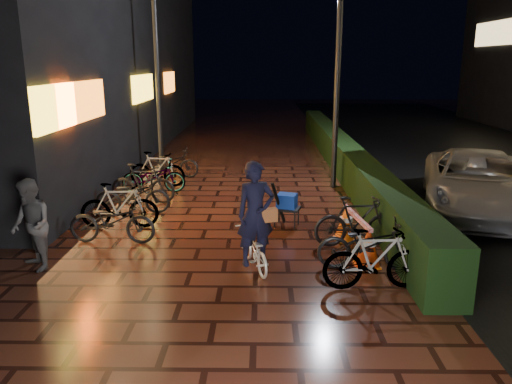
{
  "coord_description": "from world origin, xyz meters",
  "views": [
    {
      "loc": [
        0.66,
        -8.41,
        3.47
      ],
      "look_at": [
        0.54,
        0.66,
        1.1
      ],
      "focal_mm": 35.0,
      "sensor_mm": 36.0,
      "label": 1
    }
  ],
  "objects_px": {
    "van": "(477,182)",
    "traffic_barrier": "(356,234)",
    "bystander_person": "(31,225)",
    "cyclist": "(255,230)",
    "cart_assembly": "(286,203)"
  },
  "relations": [
    {
      "from": "bystander_person",
      "to": "cyclist",
      "type": "relative_size",
      "value": 0.84
    },
    {
      "from": "van",
      "to": "cart_assembly",
      "type": "distance_m",
      "value": 4.73
    },
    {
      "from": "traffic_barrier",
      "to": "cart_assembly",
      "type": "distance_m",
      "value": 1.96
    },
    {
      "from": "van",
      "to": "traffic_barrier",
      "type": "relative_size",
      "value": 2.84
    },
    {
      "from": "cyclist",
      "to": "bystander_person",
      "type": "bearing_deg",
      "value": -179.31
    },
    {
      "from": "bystander_person",
      "to": "cart_assembly",
      "type": "distance_m",
      "value": 5.04
    },
    {
      "from": "cyclist",
      "to": "traffic_barrier",
      "type": "xyz_separation_m",
      "value": [
        1.88,
        0.84,
        -0.35
      ]
    },
    {
      "from": "bystander_person",
      "to": "cart_assembly",
      "type": "height_order",
      "value": "bystander_person"
    },
    {
      "from": "bystander_person",
      "to": "van",
      "type": "bearing_deg",
      "value": 70.56
    },
    {
      "from": "van",
      "to": "traffic_barrier",
      "type": "xyz_separation_m",
      "value": [
        -3.33,
        -2.69,
        -0.35
      ]
    },
    {
      "from": "cyclist",
      "to": "traffic_barrier",
      "type": "bearing_deg",
      "value": 24.09
    },
    {
      "from": "bystander_person",
      "to": "traffic_barrier",
      "type": "xyz_separation_m",
      "value": [
        5.67,
        0.89,
        -0.44
      ]
    },
    {
      "from": "bystander_person",
      "to": "van",
      "type": "distance_m",
      "value": 9.69
    },
    {
      "from": "van",
      "to": "cyclist",
      "type": "height_order",
      "value": "cyclist"
    },
    {
      "from": "bystander_person",
      "to": "traffic_barrier",
      "type": "relative_size",
      "value": 0.89
    }
  ]
}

